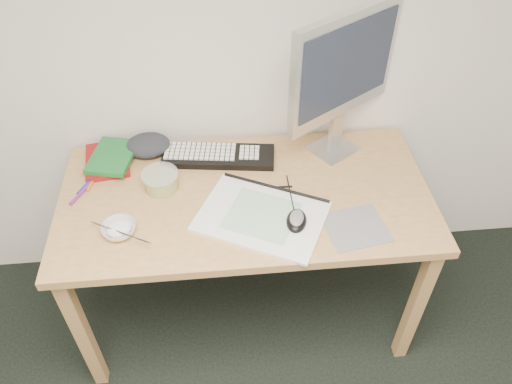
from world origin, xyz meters
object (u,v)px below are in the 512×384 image
at_px(monitor, 344,70).
at_px(keyboard, 218,156).
at_px(rice_bowl, 119,230).
at_px(sketchpad, 262,216).
at_px(desk, 246,209).

bearing_deg(monitor, keyboard, 148.27).
bearing_deg(rice_bowl, keyboard, 46.00).
bearing_deg(sketchpad, monitor, 73.72).
height_order(keyboard, monitor, monitor).
relative_size(keyboard, rice_bowl, 3.81).
bearing_deg(monitor, desk, 177.68).
bearing_deg(desk, rice_bowl, -161.13).
relative_size(sketchpad, monitor, 0.74).
xyz_separation_m(sketchpad, monitor, (0.34, 0.36, 0.36)).
xyz_separation_m(monitor, rice_bowl, (-0.84, -0.39, -0.35)).
height_order(monitor, rice_bowl, monitor).
height_order(keyboard, rice_bowl, rice_bowl).
distance_m(sketchpad, monitor, 0.61).
relative_size(desk, sketchpad, 3.20).
relative_size(desk, rice_bowl, 11.81).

